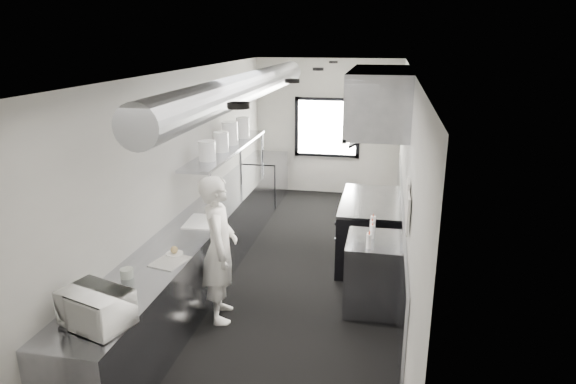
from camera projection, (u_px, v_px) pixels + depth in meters
The scene contains 35 objects.
floor at pixel (291, 274), 7.17m from camera, with size 3.00×8.00×0.01m, color black.
ceiling at pixel (291, 71), 6.34m from camera, with size 3.00×8.00×0.01m, color silver.
wall_back at pixel (327, 127), 10.51m from camera, with size 3.00×0.02×2.80m, color #B6B4AC.
wall_front at pixel (165, 357), 3.01m from camera, with size 3.00×0.02×2.80m, color #B6B4AC.
wall_left at pixel (185, 173), 7.04m from camera, with size 0.02×8.00×2.80m, color #B6B4AC.
wall_right at pixel (406, 185), 6.48m from camera, with size 0.02×8.00×2.80m, color #B6B4AC.
wall_cladding at pixel (400, 237), 7.02m from camera, with size 0.03×5.50×1.10m, color #9497A2.
hvac_duct at pixel (247, 87), 6.92m from camera, with size 0.40×0.40×6.40m, color #999CA1.
service_window at pixel (327, 128), 10.47m from camera, with size 1.36×0.05×1.25m.
exhaust_hood at pixel (380, 100), 6.92m from camera, with size 0.81×2.20×0.88m.
prep_counter at pixel (200, 252), 6.79m from camera, with size 0.70×6.00×0.90m, color #9497A2.
pass_shelf at pixel (228, 149), 7.88m from camera, with size 0.45×3.00×0.68m.
range at pixel (369, 230), 7.50m from camera, with size 0.88×1.60×0.94m.
bottle_station at pixel (373, 274), 6.17m from camera, with size 0.65×0.80×0.90m, color #9497A2.
far_work_table at pixel (265, 179), 10.25m from camera, with size 0.70×1.20×0.90m, color #9497A2.
notice_sheet_a at pixel (407, 198), 5.30m from camera, with size 0.02×0.28×0.38m, color silver.
notice_sheet_b at pixel (408, 214), 4.99m from camera, with size 0.02×0.28×0.38m, color silver.
line_cook at pixel (219, 249), 5.84m from camera, with size 0.64×0.42×1.75m, color white.
microwave at pixel (96, 308), 4.22m from camera, with size 0.53×0.40×0.32m, color white.
deli_tub_a at pixel (85, 301), 4.54m from camera, with size 0.15×0.15×0.11m, color #A4AC9E.
deli_tub_b at pixel (127, 273), 5.08m from camera, with size 0.13×0.13×0.09m, color #A4AC9E.
newspaper at pixel (170, 261), 5.45m from camera, with size 0.31×0.39×0.01m, color silver.
small_plate at pixel (175, 254), 5.63m from camera, with size 0.20×0.20×0.02m, color white.
pastry at pixel (174, 250), 5.61m from camera, with size 0.08×0.08×0.08m, color tan.
cutting_board at pixel (203, 222), 6.59m from camera, with size 0.42×0.56×0.02m, color silver.
knife_block at pixel (213, 192), 7.48m from camera, with size 0.10×0.22×0.23m, color brown.
plate_stack_a at pixel (207, 151), 6.99m from camera, with size 0.24×0.24×0.28m, color white.
plate_stack_b at pixel (221, 142), 7.52m from camera, with size 0.23×0.23×0.29m, color white.
plate_stack_c at pixel (230, 133), 8.01m from camera, with size 0.26×0.26×0.36m, color white.
plate_stack_d at pixel (243, 128), 8.53m from camera, with size 0.23×0.23×0.35m, color white.
squeeze_bottle_a at pixel (369, 241), 5.77m from camera, with size 0.06×0.06×0.17m, color silver.
squeeze_bottle_b at pixel (369, 239), 5.84m from camera, with size 0.05×0.05×0.16m, color silver.
squeeze_bottle_c at pixel (372, 232), 6.06m from camera, with size 0.06×0.06×0.17m, color silver.
squeeze_bottle_d at pixel (372, 227), 6.18m from camera, with size 0.06×0.06×0.17m, color silver.
squeeze_bottle_e at pixel (373, 224), 6.27m from camera, with size 0.07×0.07×0.20m, color silver.
Camera 1 is at (1.22, -6.39, 3.24)m, focal length 31.56 mm.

